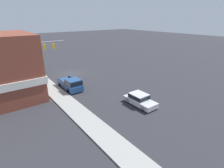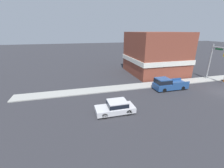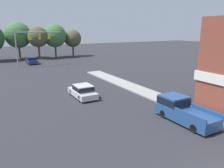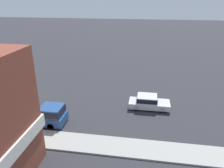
{
  "view_description": "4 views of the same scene",
  "coord_description": "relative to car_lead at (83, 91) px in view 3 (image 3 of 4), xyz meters",
  "views": [
    {
      "loc": [
        13.25,
        30.94,
        10.38
      ],
      "look_at": [
        1.11,
        14.89,
        2.67
      ],
      "focal_mm": 28.0,
      "sensor_mm": 36.0,
      "label": 1
    },
    {
      "loc": [
        -15.64,
        21.53,
        8.73
      ],
      "look_at": [
        0.28,
        17.24,
        2.85
      ],
      "focal_mm": 24.0,
      "sensor_mm": 36.0,
      "label": 2
    },
    {
      "loc": [
        -10.1,
        -4.47,
        7.43
      ],
      "look_at": [
        -0.34,
        12.68,
        2.41
      ],
      "focal_mm": 35.0,
      "sensor_mm": 36.0,
      "label": 3
    },
    {
      "loc": [
        19.99,
        16.76,
        11.34
      ],
      "look_at": [
        -0.5,
        13.44,
        2.95
      ],
      "focal_mm": 35.0,
      "sensor_mm": 36.0,
      "label": 4
    }
  ],
  "objects": [
    {
      "name": "far_signal_assembly",
      "position": [
        -0.83,
        23.74,
        4.64
      ],
      "size": [
        8.68,
        0.49,
        7.25
      ],
      "color": "gray",
      "rests_on": "ground"
    },
    {
      "name": "car_lead",
      "position": [
        0.0,
        0.0,
        0.0
      ],
      "size": [
        1.92,
        4.35,
        1.45
      ],
      "color": "black",
      "rests_on": "ground"
    },
    {
      "name": "car_distant",
      "position": [
        -0.51,
        27.7,
        0.04
      ],
      "size": [
        1.86,
        4.53,
        1.53
      ],
      "color": "black",
      "rests_on": "ground"
    },
    {
      "name": "pickup_truck_parked",
      "position": [
        4.73,
        -9.81,
        0.17
      ],
      "size": [
        2.04,
        5.27,
        1.88
      ],
      "color": "black",
      "rests_on": "ground"
    },
    {
      "name": "backdrop_tree_left_mid",
      "position": [
        -1.55,
        38.17,
        5.11
      ],
      "size": [
        6.4,
        6.4,
        9.08
      ],
      "color": "#4C3823",
      "rests_on": "ground"
    },
    {
      "name": "backdrop_tree_center",
      "position": [
        2.6,
        34.92,
        4.68
      ],
      "size": [
        5.01,
        5.01,
        7.96
      ],
      "color": "#4C3823",
      "rests_on": "ground"
    },
    {
      "name": "backdrop_tree_right_mid",
      "position": [
        6.98,
        35.73,
        4.9
      ],
      "size": [
        5.93,
        5.93,
        8.63
      ],
      "color": "#4C3823",
      "rests_on": "ground"
    },
    {
      "name": "backdrop_tree_right_far",
      "position": [
        11.85,
        35.88,
        4.09
      ],
      "size": [
        4.65,
        4.65,
        7.19
      ],
      "color": "#4C3823",
      "rests_on": "ground"
    }
  ]
}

